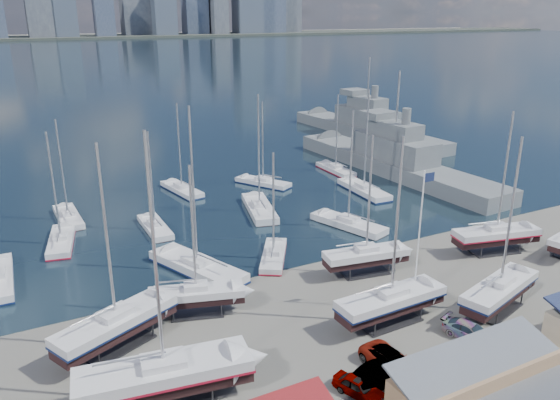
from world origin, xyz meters
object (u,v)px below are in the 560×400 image
flagpole (420,232)px  sailboat_cradle_0 (116,324)px  naval_ship_east (393,163)px  car_a (359,387)px  naval_ship_west (366,129)px

flagpole → sailboat_cradle_0: bearing=165.8°
naval_ship_east → car_a: bearing=136.0°
sailboat_cradle_0 → naval_ship_east: bearing=5.3°
sailboat_cradle_0 → car_a: (13.45, -13.47, -1.44)m
sailboat_cradle_0 → car_a: size_ratio=4.27×
naval_ship_east → flagpole: bearing=140.7°
sailboat_cradle_0 → naval_ship_west: size_ratio=0.38×
naval_ship_west → flagpole: bearing=143.2°
sailboat_cradle_0 → naval_ship_west: (63.06, 54.07, -0.43)m
sailboat_cradle_0 → naval_ship_west: 83.07m
naval_ship_west → car_a: naval_ship_west is taller
car_a → sailboat_cradle_0: bearing=114.3°
car_a → flagpole: flagpole is taller
car_a → naval_ship_west: bearing=33.0°
sailboat_cradle_0 → naval_ship_east: size_ratio=0.38×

